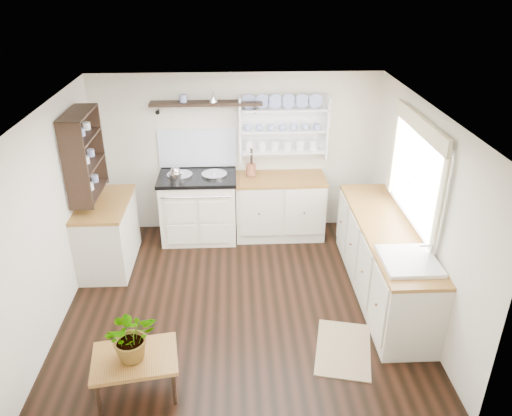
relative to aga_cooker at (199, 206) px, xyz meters
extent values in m
cube|color=black|center=(0.56, -1.57, -0.49)|extent=(4.00, 3.80, 0.01)
cube|color=beige|center=(0.56, 0.33, 0.66)|extent=(4.00, 0.02, 2.30)
cube|color=beige|center=(2.56, -1.57, 0.66)|extent=(0.02, 3.80, 2.30)
cube|color=beige|center=(-1.44, -1.57, 0.66)|extent=(0.02, 3.80, 2.30)
cube|color=white|center=(0.56, -1.57, 1.81)|extent=(4.00, 3.80, 0.01)
cube|color=white|center=(2.52, -1.42, 1.01)|extent=(0.04, 1.40, 1.00)
cube|color=white|center=(2.50, -1.42, 1.01)|extent=(0.02, 1.50, 1.10)
cube|color=beige|center=(2.48, -1.42, 1.59)|extent=(0.04, 1.55, 0.18)
cube|color=white|center=(0.00, 0.00, -0.03)|extent=(1.03, 0.67, 0.91)
cube|color=black|center=(0.00, 0.00, 0.45)|extent=(1.07, 0.71, 0.05)
cylinder|color=silver|center=(-0.24, 0.00, 0.49)|extent=(0.35, 0.35, 0.03)
cylinder|color=silver|center=(0.24, 0.00, 0.49)|extent=(0.35, 0.35, 0.03)
cylinder|color=silver|center=(0.00, -0.38, 0.32)|extent=(0.93, 0.02, 0.02)
cube|color=beige|center=(1.16, 0.03, -0.05)|extent=(1.25, 0.60, 0.88)
cube|color=brown|center=(1.16, 0.03, 0.39)|extent=(1.27, 0.63, 0.04)
cube|color=beige|center=(2.26, -1.47, -0.05)|extent=(0.60, 2.40, 0.88)
cube|color=brown|center=(2.26, -1.47, 0.39)|extent=(0.62, 2.43, 0.04)
cube|color=white|center=(2.26, -2.22, 0.31)|extent=(0.55, 0.60, 0.28)
cylinder|color=silver|center=(2.46, -2.22, 0.51)|extent=(0.02, 0.02, 0.22)
cube|color=beige|center=(-1.14, -0.67, -0.05)|extent=(0.60, 1.10, 0.88)
cube|color=brown|center=(-1.14, -0.67, 0.39)|extent=(0.62, 1.13, 0.04)
cube|color=white|center=(1.21, 0.31, 1.06)|extent=(1.20, 0.03, 0.90)
cube|color=white|center=(1.21, 0.22, 1.06)|extent=(1.20, 0.22, 0.02)
cylinder|color=navy|center=(1.21, 0.23, 1.33)|extent=(0.20, 0.02, 0.20)
cube|color=black|center=(0.16, 0.20, 1.43)|extent=(1.50, 0.24, 0.04)
cone|color=black|center=(-0.49, 0.27, 1.32)|extent=(0.06, 0.20, 0.06)
cone|color=black|center=(0.81, 0.27, 1.32)|extent=(0.06, 0.20, 0.06)
cube|color=black|center=(-1.28, -0.67, 1.06)|extent=(0.28, 0.80, 1.05)
cylinder|color=brown|center=(0.75, 0.11, 0.50)|extent=(0.14, 0.14, 0.16)
cube|color=brown|center=(-0.42, -2.91, -0.10)|extent=(0.83, 0.65, 0.04)
cylinder|color=black|center=(-0.71, -3.18, -0.30)|extent=(0.04, 0.04, 0.37)
cylinder|color=black|center=(-0.78, -2.74, -0.30)|extent=(0.04, 0.04, 0.37)
cylinder|color=black|center=(-0.06, -3.08, -0.30)|extent=(0.04, 0.04, 0.37)
cylinder|color=black|center=(-0.13, -2.65, -0.30)|extent=(0.04, 0.04, 0.37)
imported|color=#3F7233|center=(-0.42, -2.91, 0.17)|extent=(0.55, 0.51, 0.50)
cube|color=olive|center=(1.61, -2.46, -0.48)|extent=(0.73, 0.95, 0.02)
camera|label=1|loc=(0.52, -6.40, 3.14)|focal=35.00mm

